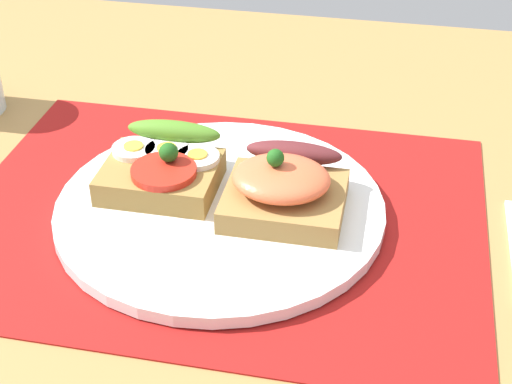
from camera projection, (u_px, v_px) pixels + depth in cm
name	position (u px, v px, depth cm)	size (l,w,h in cm)	color
ground_plane	(221.00, 232.00, 64.21)	(120.00, 90.00, 3.20)	#A37A42
placemat	(220.00, 215.00, 63.21)	(42.97, 32.89, 0.30)	#A01614
plate	(220.00, 208.00, 62.83)	(26.89, 26.89, 1.05)	white
sandwich_egg_tomato	(163.00, 167.00, 63.95)	(9.40, 9.21, 4.38)	olive
sandwich_salmon	(284.00, 188.00, 60.73)	(9.48, 9.85, 5.60)	#9F783E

